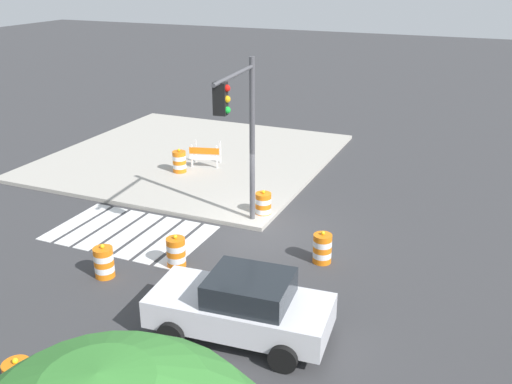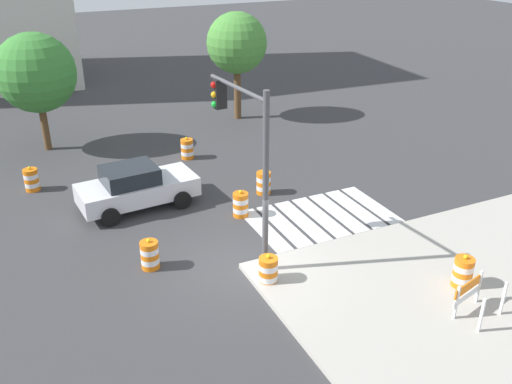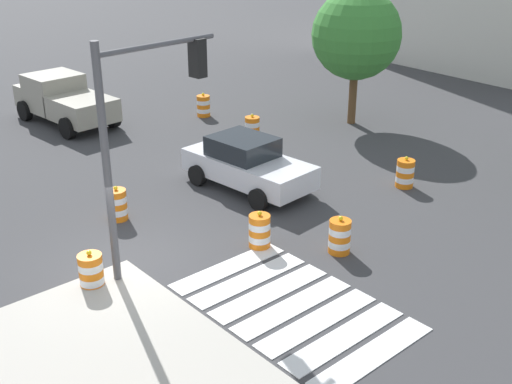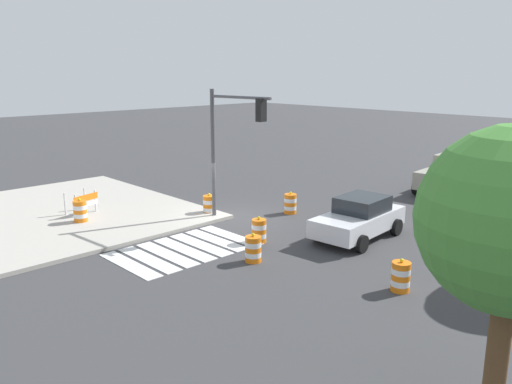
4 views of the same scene
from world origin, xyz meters
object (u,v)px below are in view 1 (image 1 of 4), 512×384
at_px(traffic_barrel_lane_center, 322,248).
at_px(traffic_barrel_far_curb, 176,252).
at_px(traffic_barrel_on_sidewalk, 179,162).
at_px(traffic_light_pole, 241,120).
at_px(traffic_barrel_opposite_curb, 19,381).
at_px(construction_barricade, 205,154).
at_px(sports_car, 242,306).
at_px(traffic_barrel_crosswalk_end, 263,205).
at_px(traffic_barrel_median_far, 104,262).

bearing_deg(traffic_barrel_lane_center, traffic_barrel_far_curb, 26.46).
height_order(traffic_barrel_far_curb, traffic_barrel_on_sidewalk, traffic_barrel_on_sidewalk).
distance_m(traffic_barrel_far_curb, traffic_light_pole, 4.41).
height_order(traffic_barrel_far_curb, traffic_barrel_lane_center, same).
bearing_deg(traffic_barrel_far_curb, traffic_barrel_opposite_curb, 89.45).
relative_size(construction_barricade, traffic_light_pole, 0.25).
relative_size(sports_car, traffic_barrel_crosswalk_end, 4.35).
relative_size(traffic_barrel_median_far, traffic_barrel_on_sidewalk, 1.00).
bearing_deg(traffic_barrel_opposite_curb, traffic_barrel_far_curb, -90.55).
bearing_deg(construction_barricade, traffic_light_pole, 127.98).
bearing_deg(traffic_barrel_lane_center, traffic_barrel_crosswalk_end, -39.14).
relative_size(traffic_barrel_crosswalk_end, traffic_light_pole, 0.19).
xyz_separation_m(traffic_barrel_lane_center, traffic_barrel_on_sidewalk, (7.76, -4.93, 0.15)).
distance_m(traffic_barrel_crosswalk_end, traffic_barrel_opposite_curb, 10.42).
xyz_separation_m(traffic_barrel_median_far, construction_barricade, (1.66, -9.24, 0.27)).
xyz_separation_m(sports_car, traffic_barrel_opposite_curb, (3.25, 3.78, -0.36)).
xyz_separation_m(traffic_barrel_opposite_curb, traffic_barrel_on_sidewalk, (3.83, -12.97, 0.15)).
bearing_deg(traffic_barrel_opposite_curb, traffic_barrel_lane_center, -116.09).
relative_size(traffic_barrel_opposite_curb, traffic_barrel_on_sidewalk, 1.00).
xyz_separation_m(sports_car, traffic_barrel_on_sidewalk, (7.08, -9.18, -0.21)).
bearing_deg(traffic_barrel_lane_center, sports_car, 80.87).
bearing_deg(traffic_barrel_median_far, traffic_light_pole, -122.78).
height_order(sports_car, traffic_barrel_far_curb, sports_car).
distance_m(traffic_barrel_median_far, traffic_barrel_opposite_curb, 5.00).
bearing_deg(traffic_barrel_far_curb, traffic_barrel_lane_center, -153.54).
distance_m(traffic_barrel_far_curb, traffic_barrel_opposite_curb, 6.10).
relative_size(traffic_barrel_median_far, traffic_barrel_far_curb, 1.00).
distance_m(traffic_barrel_crosswalk_end, traffic_barrel_median_far, 6.16).
distance_m(traffic_barrel_median_far, traffic_barrel_on_sidewalk, 8.52).
relative_size(traffic_barrel_crosswalk_end, traffic_barrel_median_far, 1.00).
bearing_deg(traffic_barrel_median_far, traffic_barrel_crosswalk_end, -114.66).
bearing_deg(traffic_barrel_on_sidewalk, traffic_barrel_lane_center, 147.56).
bearing_deg(traffic_barrel_lane_center, construction_barricade, -40.12).
xyz_separation_m(sports_car, construction_barricade, (6.41, -10.23, -0.09)).
height_order(traffic_barrel_crosswalk_end, traffic_barrel_lane_center, same).
relative_size(traffic_barrel_lane_center, construction_barricade, 0.73).
distance_m(traffic_barrel_crosswalk_end, traffic_barrel_on_sidewalk, 5.54).
bearing_deg(traffic_barrel_crosswalk_end, traffic_barrel_median_far, 65.34).
xyz_separation_m(traffic_barrel_on_sidewalk, construction_barricade, (-0.67, -1.05, 0.12)).
xyz_separation_m(sports_car, traffic_barrel_median_far, (4.76, -0.99, -0.36)).
bearing_deg(sports_car, traffic_barrel_lane_center, -99.13).
bearing_deg(traffic_light_pole, traffic_barrel_lane_center, 167.65).
xyz_separation_m(traffic_barrel_far_curb, traffic_barrel_on_sidewalk, (3.89, -6.86, 0.15)).
relative_size(sports_car, construction_barricade, 3.18).
bearing_deg(traffic_light_pole, traffic_barrel_opposite_curb, 83.39).
bearing_deg(traffic_barrel_on_sidewalk, traffic_barrel_opposite_curb, 106.46).
relative_size(traffic_barrel_crosswalk_end, traffic_barrel_opposite_curb, 1.00).
distance_m(traffic_barrel_lane_center, construction_barricade, 9.29).
height_order(traffic_barrel_opposite_curb, construction_barricade, construction_barricade).
relative_size(traffic_barrel_median_far, traffic_barrel_lane_center, 1.00).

